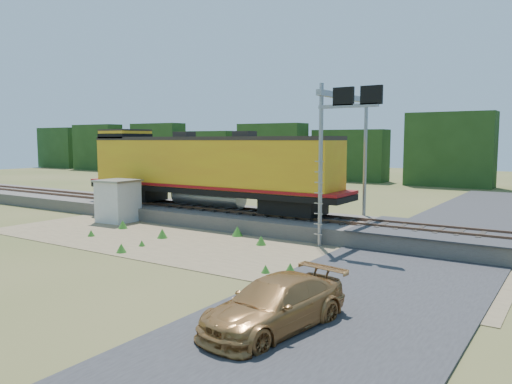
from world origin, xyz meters
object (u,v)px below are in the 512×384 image
Objects in this scene: locomotive at (204,168)px; car at (275,305)px; shed at (118,201)px; signal_gantry at (347,127)px.

locomotive reaches higher than car.
locomotive reaches higher than shed.
shed is 0.34× the size of signal_gantry.
locomotive is 9.97m from signal_gantry.
signal_gantry reaches higher than car.
locomotive is 5.61m from shed.
car is (17.02, -9.59, -0.63)m from shed.
signal_gantry is at bearing 114.11° from car.
car is at bearing -75.13° from signal_gantry.
shed is at bearing -169.57° from signal_gantry.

